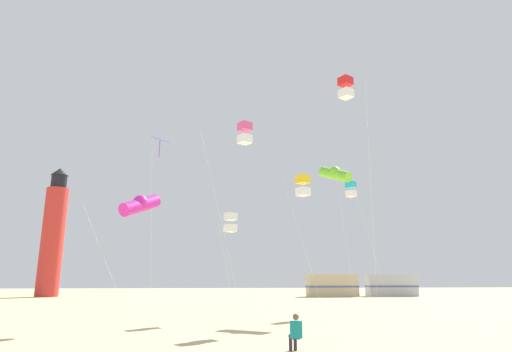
# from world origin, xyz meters

# --- Properties ---
(kite_flyer_standing) EXTENTS (0.38, 0.53, 1.16)m
(kite_flyer_standing) POSITION_xyz_m (0.94, 7.22, 0.61)
(kite_flyer_standing) COLOR #147F84
(kite_flyer_standing) RESTS_ON ground
(kite_box_white) EXTENTS (1.14, 1.14, 6.08)m
(kite_box_white) POSITION_xyz_m (-0.67, 18.53, 5.50)
(kite_box_white) COLOR silver
(kite_box_white) RESTS_ON ground
(kite_diamond_violet) EXTENTS (1.22, 1.22, 10.97)m
(kite_diamond_violet) POSITION_xyz_m (-5.16, 19.05, 10.28)
(kite_diamond_violet) COLOR silver
(kite_diamond_violet) RESTS_ON ground
(kite_box_scarlet) EXTENTS (1.61, 1.82, 12.62)m
(kite_box_scarlet) POSITION_xyz_m (5.09, 13.27, 12.02)
(kite_box_scarlet) COLOR silver
(kite_box_scarlet) RESTS_ON ground
(kite_tube_magenta) EXTENTS (3.74, 3.98, 6.67)m
(kite_tube_magenta) POSITION_xyz_m (-5.47, 15.34, 5.96)
(kite_tube_magenta) COLOR silver
(kite_tube_magenta) RESTS_ON ground
(kite_box_cyan) EXTENTS (2.85, 2.66, 9.32)m
(kite_box_cyan) POSITION_xyz_m (8.51, 23.39, 8.73)
(kite_box_cyan) COLOR silver
(kite_box_cyan) RESTS_ON ground
(kite_box_rainbow) EXTENTS (2.72, 2.72, 10.29)m
(kite_box_rainbow) POSITION_xyz_m (-0.17, 14.36, 9.69)
(kite_box_rainbow) COLOR silver
(kite_box_rainbow) RESTS_ON ground
(kite_box_gold) EXTENTS (2.05, 1.64, 7.78)m
(kite_box_gold) POSITION_xyz_m (3.14, 15.55, 7.20)
(kite_box_gold) COLOR silver
(kite_box_gold) RESTS_ON ground
(kite_tube_lime) EXTENTS (1.89, 2.50, 9.76)m
(kite_tube_lime) POSITION_xyz_m (6.34, 20.04, 9.06)
(kite_tube_lime) COLOR silver
(kite_tube_lime) RESTS_ON ground
(lighthouse_distant) EXTENTS (2.80, 2.80, 16.80)m
(lighthouse_distant) POSITION_xyz_m (-22.39, 51.36, 7.84)
(lighthouse_distant) COLOR red
(lighthouse_distant) RESTS_ON ground
(rv_van_tan) EXTENTS (6.54, 2.64, 2.80)m
(rv_van_tan) POSITION_xyz_m (13.81, 48.31, 1.39)
(rv_van_tan) COLOR #C6B28C
(rv_van_tan) RESTS_ON ground
(rv_van_silver) EXTENTS (6.54, 2.65, 2.80)m
(rv_van_silver) POSITION_xyz_m (22.00, 48.94, 1.39)
(rv_van_silver) COLOR #B7BABF
(rv_van_silver) RESTS_ON ground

